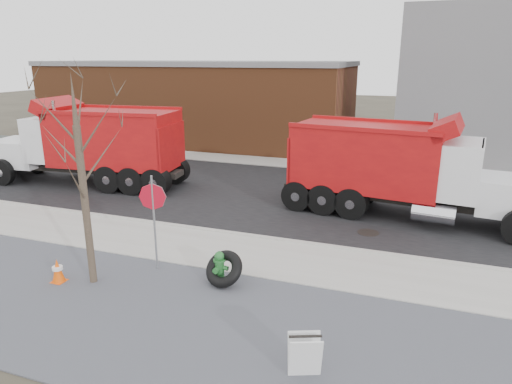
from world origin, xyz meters
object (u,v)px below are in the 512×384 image
at_px(truck_tire, 224,269).
at_px(stop_sign, 153,206).
at_px(sandwich_board, 305,355).
at_px(dump_truck_red_a, 400,166).
at_px(dump_truck_red_b, 91,142).
at_px(fire_hydrant, 219,268).

bearing_deg(truck_tire, stop_sign, 175.00).
bearing_deg(stop_sign, sandwich_board, -24.81).
bearing_deg(dump_truck_red_a, stop_sign, -123.87).
bearing_deg(truck_tire, dump_truck_red_b, 144.07).
bearing_deg(dump_truck_red_a, sandwich_board, -89.05).
height_order(stop_sign, dump_truck_red_a, dump_truck_red_a).
relative_size(stop_sign, sandwich_board, 3.21).
height_order(truck_tire, dump_truck_red_a, dump_truck_red_a).
height_order(fire_hydrant, sandwich_board, fire_hydrant).
height_order(truck_tire, stop_sign, stop_sign).
bearing_deg(stop_sign, dump_truck_red_a, 55.12).
bearing_deg(fire_hydrant, dump_truck_red_a, 64.78).
distance_m(fire_hydrant, stop_sign, 2.36).
bearing_deg(sandwich_board, dump_truck_red_a, 61.92).
xyz_separation_m(fire_hydrant, stop_sign, (-1.89, 0.12, 1.40)).
distance_m(truck_tire, stop_sign, 2.46).
distance_m(stop_sign, sandwich_board, 5.72).
height_order(sandwich_board, dump_truck_red_a, dump_truck_red_a).
distance_m(dump_truck_red_a, dump_truck_red_b, 13.02).
xyz_separation_m(truck_tire, dump_truck_red_b, (-9.27, 6.72, 1.48)).
distance_m(truck_tire, sandwich_board, 3.82).
distance_m(sandwich_board, dump_truck_red_b, 15.31).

